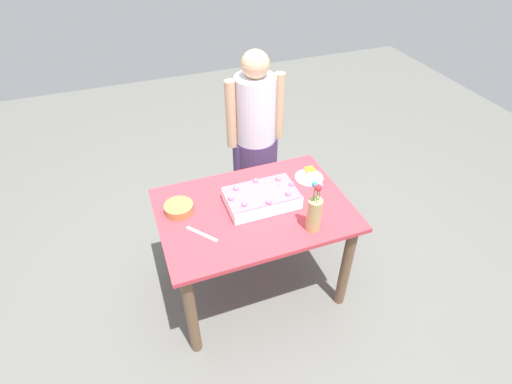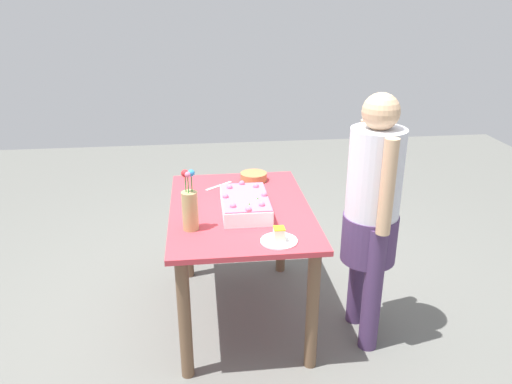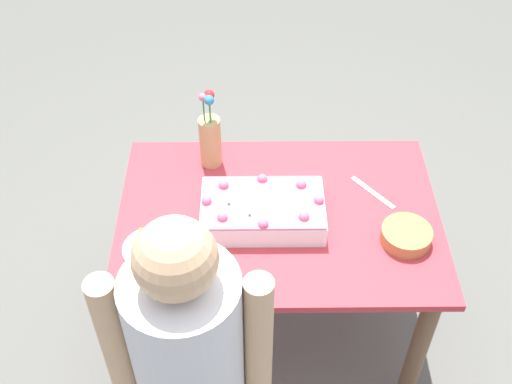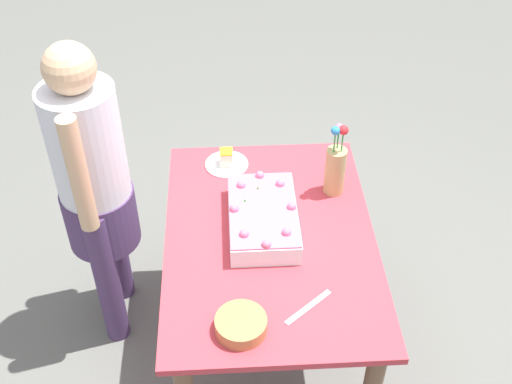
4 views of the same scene
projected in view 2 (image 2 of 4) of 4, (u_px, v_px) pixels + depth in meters
ground_plane at (241, 314)px, 3.28m from camera, size 8.00×8.00×0.00m
dining_table at (240, 228)px, 3.04m from camera, size 1.20×0.84×0.77m
sheet_cake at (245, 204)px, 2.92m from camera, size 0.45×0.27×0.12m
serving_plate_with_slice at (279, 238)px, 2.58m from camera, size 0.19×0.19×0.08m
cake_knife at (219, 186)px, 3.32m from camera, size 0.15×0.18×0.00m
flower_vase at (190, 208)px, 2.67m from camera, size 0.09×0.09×0.34m
fruit_bowl at (254, 177)px, 3.41m from camera, size 0.18×0.18×0.05m
person_standing at (372, 206)px, 2.78m from camera, size 0.45×0.31×1.49m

